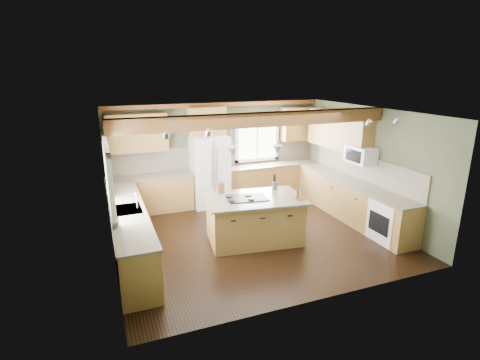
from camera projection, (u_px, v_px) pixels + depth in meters
name	position (u px, v px, depth m)	size (l,w,h in m)	color
floor	(253.00, 235.00, 7.94)	(5.60, 5.60, 0.00)	black
ceiling	(254.00, 112.00, 7.21)	(5.60, 5.60, 0.00)	silver
wall_back	(216.00, 152.00, 9.81)	(5.60, 5.60, 0.00)	#414732
wall_left	(108.00, 192.00, 6.60)	(5.00, 5.00, 0.00)	#414732
wall_right	(366.00, 164.00, 8.55)	(5.00, 5.00, 0.00)	#414732
ceiling_beam	(259.00, 120.00, 7.05)	(5.55, 0.26, 0.26)	#573519
soffit_trim	(216.00, 104.00, 9.37)	(5.55, 0.20, 0.10)	#573519
backsplash_back	(216.00, 156.00, 9.82)	(5.58, 0.03, 0.58)	brown
backsplash_right	(364.00, 168.00, 8.61)	(0.03, 3.70, 0.58)	brown
base_cab_back_left	(151.00, 194.00, 9.16)	(2.02, 0.60, 0.88)	brown
counter_back_left	(150.00, 176.00, 9.03)	(2.06, 0.64, 0.04)	#443F32
base_cab_back_right	(272.00, 181.00, 10.30)	(2.62, 0.60, 0.88)	brown
counter_back_right	(272.00, 164.00, 10.17)	(2.66, 0.64, 0.04)	#443F32
base_cab_left	(130.00, 233.00, 7.00)	(0.60, 3.70, 0.88)	brown
counter_left	(127.00, 210.00, 6.87)	(0.64, 3.74, 0.04)	#443F32
base_cab_right	(351.00, 201.00, 8.73)	(0.60, 3.70, 0.88)	brown
counter_right	(352.00, 182.00, 8.60)	(0.64, 3.74, 0.04)	#443F32
upper_cab_back_left	(137.00, 133.00, 8.78)	(1.40, 0.35, 0.90)	brown
upper_cab_over_fridge	(206.00, 121.00, 9.31)	(0.96, 0.35, 0.70)	brown
upper_cab_right	(338.00, 131.00, 9.11)	(0.35, 2.20, 0.90)	brown
upper_cab_back_corner	(297.00, 124.00, 10.27)	(0.90, 0.35, 0.90)	brown
window_left	(108.00, 178.00, 6.58)	(0.04, 1.60, 1.05)	white
window_back	(257.00, 140.00, 10.12)	(1.10, 0.04, 1.00)	white
sink	(127.00, 210.00, 6.86)	(0.50, 0.65, 0.03)	#262628
faucet	(137.00, 201.00, 6.89)	(0.02, 0.02, 0.28)	#B2B2B7
dishwasher	(138.00, 266.00, 5.84)	(0.60, 0.60, 0.84)	white
oven	(391.00, 221.00, 7.57)	(0.60, 0.72, 0.84)	white
microwave	(361.00, 155.00, 8.36)	(0.40, 0.70, 0.38)	white
pendant_left	(232.00, 152.00, 7.10)	(0.18, 0.18, 0.16)	#B2B2B7
pendant_right	(277.00, 149.00, 7.30)	(0.18, 0.18, 0.16)	#B2B2B7
refrigerator	(210.00, 171.00, 9.48)	(0.90, 0.74, 1.80)	silver
island	(254.00, 220.00, 7.61)	(1.81, 1.10, 0.88)	brown
island_top	(254.00, 199.00, 7.47)	(1.93, 1.22, 0.04)	#443F32
cooktop	(247.00, 198.00, 7.43)	(0.78, 0.52, 0.02)	black
knife_block	(221.00, 189.00, 7.71)	(0.12, 0.09, 0.21)	brown
utensil_crock	(274.00, 186.00, 7.99)	(0.11, 0.11, 0.15)	#443D36
bottle_tray	(299.00, 194.00, 7.38)	(0.22, 0.22, 0.20)	brown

